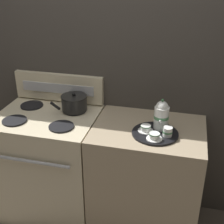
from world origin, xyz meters
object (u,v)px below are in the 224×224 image
object	(u,v)px
stove	(51,164)
teacup_right	(154,136)
teacup_left	(146,128)
teapot	(161,115)
creamer_jug	(168,132)
saucepan	(74,103)
serving_tray	(155,133)

from	to	relation	value
stove	teacup_right	size ratio (longest dim) A/B	8.55
stove	teacup_left	world-z (taller)	teacup_left
stove	teapot	xyz separation A→B (m)	(0.87, -0.00, 0.57)
stove	teacup_left	xyz separation A→B (m)	(0.78, -0.07, 0.49)
teacup_left	teacup_right	world-z (taller)	same
stove	creamer_jug	size ratio (longest dim) A/B	13.96
teacup_right	creamer_jug	distance (m)	0.10
teacup_left	creamer_jug	bearing A→B (deg)	-11.05
teacup_left	teacup_right	distance (m)	0.12
saucepan	teapot	size ratio (longest dim) A/B	1.24
teapot	saucepan	bearing A→B (deg)	168.86
stove	teacup_left	size ratio (longest dim) A/B	8.55
teapot	teacup_left	size ratio (longest dim) A/B	2.07
saucepan	creamer_jug	distance (m)	0.78
teacup_left	stove	bearing A→B (deg)	174.85
saucepan	teacup_right	xyz separation A→B (m)	(0.67, -0.30, -0.04)
serving_tray	teapot	world-z (taller)	teapot
stove	saucepan	size ratio (longest dim) A/B	3.31
teacup_right	creamer_jug	bearing A→B (deg)	38.70
teapot	serving_tray	bearing A→B (deg)	-111.10
creamer_jug	teacup_right	bearing A→B (deg)	-141.30
teapot	creamer_jug	world-z (taller)	teapot
teapot	creamer_jug	xyz separation A→B (m)	(0.06, -0.10, -0.07)
serving_tray	teacup_left	xyz separation A→B (m)	(-0.07, 0.00, 0.03)
teapot	teacup_right	bearing A→B (deg)	-98.23
stove	creamer_jug	bearing A→B (deg)	-6.11
stove	serving_tray	xyz separation A→B (m)	(0.85, -0.07, 0.46)
teacup_left	creamer_jug	size ratio (longest dim) A/B	1.63
stove	serving_tray	bearing A→B (deg)	-4.98
teacup_right	creamer_jug	size ratio (longest dim) A/B	1.63
stove	teapot	bearing A→B (deg)	-0.02
teacup_right	creamer_jug	xyz separation A→B (m)	(0.08, 0.06, 0.01)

